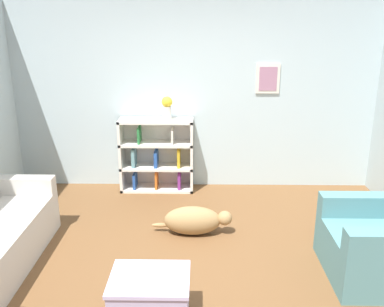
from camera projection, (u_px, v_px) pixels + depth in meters
The scene contains 6 objects.
ground_plane at pixel (191, 268), 4.19m from camera, with size 14.00×14.00×0.00m, color brown.
wall_back at pixel (194, 96), 5.93m from camera, with size 5.60×0.13×2.60m.
bookshelf at pixel (157, 156), 5.98m from camera, with size 1.01×0.34×1.02m.
coffee_table at pixel (150, 299), 3.36m from camera, with size 0.62×0.50×0.43m.
dog at pixel (195, 220), 4.80m from camera, with size 0.91×0.29×0.33m.
vase at pixel (167, 107), 5.74m from camera, with size 0.14×0.14×0.31m.
Camera 1 is at (0.07, -3.65, 2.34)m, focal length 40.00 mm.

